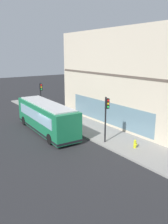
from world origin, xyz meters
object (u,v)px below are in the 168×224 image
(fire_hydrant, at_px, (135,144))
(pedestrian_near_hydrant, at_px, (64,111))
(newspaper_vending_box, at_px, (67,117))
(pedestrian_by_light_pole, at_px, (58,109))
(city_bus_nearside, at_px, (46,117))
(traffic_light_near_corner, at_px, (106,111))
(traffic_light_down_block, at_px, (41,92))

(fire_hydrant, xyz_separation_m, pedestrian_near_hydrant, (-0.10, 11.50, 0.54))
(pedestrian_near_hydrant, height_order, newspaper_vending_box, pedestrian_near_hydrant)
(pedestrian_by_light_pole, height_order, pedestrian_near_hydrant, pedestrian_by_light_pole)
(fire_hydrant, distance_m, pedestrian_near_hydrant, 11.51)
(city_bus_nearside, height_order, pedestrian_by_light_pole, city_bus_nearside)
(pedestrian_by_light_pole, relative_size, pedestrian_near_hydrant, 1.01)
(fire_hydrant, xyz_separation_m, newspaper_vending_box, (-0.40, 10.38, 0.09))
(city_bus_nearside, distance_m, pedestrian_by_light_pole, 5.81)
(traffic_light_near_corner, distance_m, pedestrian_by_light_pole, 10.75)
(pedestrian_near_hydrant, bearing_deg, traffic_light_near_corner, -96.77)
(fire_hydrant, distance_m, pedestrian_by_light_pole, 12.96)
(pedestrian_by_light_pole, bearing_deg, fire_hydrant, -88.93)
(city_bus_nearside, bearing_deg, pedestrian_near_hydrant, 36.84)
(fire_hydrant, height_order, newspaper_vending_box, newspaper_vending_box)
(newspaper_vending_box, bearing_deg, pedestrian_by_light_pole, 86.54)
(fire_hydrant, bearing_deg, pedestrian_near_hydrant, 90.50)
(city_bus_nearside, height_order, fire_hydrant, city_bus_nearside)
(traffic_light_down_block, distance_m, pedestrian_by_light_pole, 3.34)
(traffic_light_down_block, bearing_deg, pedestrian_by_light_pole, -67.89)
(pedestrian_by_light_pole, xyz_separation_m, pedestrian_near_hydrant, (0.14, -1.45, -0.01))
(traffic_light_near_corner, relative_size, pedestrian_near_hydrant, 2.63)
(pedestrian_by_light_pole, xyz_separation_m, newspaper_vending_box, (-0.16, -2.57, -0.46))
(pedestrian_by_light_pole, bearing_deg, pedestrian_near_hydrant, -84.47)
(city_bus_nearside, xyz_separation_m, traffic_light_near_corner, (2.85, -6.14, 1.48))
(city_bus_nearside, xyz_separation_m, pedestrian_near_hydrant, (3.92, 2.94, -0.50))
(traffic_light_near_corner, height_order, pedestrian_by_light_pole, traffic_light_near_corner)
(city_bus_nearside, height_order, traffic_light_down_block, traffic_light_down_block)
(fire_hydrant, bearing_deg, newspaper_vending_box, 92.19)
(pedestrian_near_hydrant, bearing_deg, pedestrian_by_light_pole, 95.53)
(fire_hydrant, relative_size, newspaper_vending_box, 0.82)
(pedestrian_by_light_pole, height_order, newspaper_vending_box, pedestrian_by_light_pole)
(pedestrian_by_light_pole, bearing_deg, traffic_light_near_corner, -95.09)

